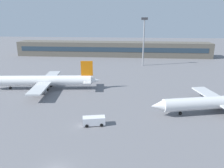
{
  "coord_description": "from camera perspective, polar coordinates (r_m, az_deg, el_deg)",
  "views": [
    {
      "loc": [
        11.95,
        -28.86,
        24.47
      ],
      "look_at": [
        5.83,
        40.0,
        3.0
      ],
      "focal_mm": 34.98,
      "sensor_mm": 36.0,
      "label": 1
    }
  ],
  "objects": [
    {
      "name": "ground_plane",
      "position": [
        74.05,
        -4.5,
        -2.1
      ],
      "size": [
        400.0,
        400.0,
        0.0
      ],
      "primitive_type": "plane",
      "color": "slate"
    },
    {
      "name": "terminal_building",
      "position": [
        141.51,
        0.19,
        9.14
      ],
      "size": [
        121.64,
        12.13,
        9.0
      ],
      "color": "#5B564C",
      "rests_on": "ground_plane"
    },
    {
      "name": "airplane_near",
      "position": [
        64.19,
        26.35,
        -4.31
      ],
      "size": [
        37.39,
        26.49,
        9.36
      ],
      "color": "silver",
      "rests_on": "ground_plane"
    },
    {
      "name": "airplane_mid",
      "position": [
        79.75,
        -17.73,
        0.82
      ],
      "size": [
        40.31,
        28.23,
        9.96
      ],
      "color": "white",
      "rests_on": "ground_plane"
    },
    {
      "name": "service_van_white",
      "position": [
        51.93,
        -4.77,
        -9.54
      ],
      "size": [
        5.51,
        3.15,
        2.08
      ],
      "color": "white",
      "rests_on": "ground_plane"
    },
    {
      "name": "floodlight_tower_west",
      "position": [
        113.18,
        8.3,
        11.77
      ],
      "size": [
        3.2,
        0.8,
        24.03
      ],
      "color": "gray",
      "rests_on": "ground_plane"
    }
  ]
}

